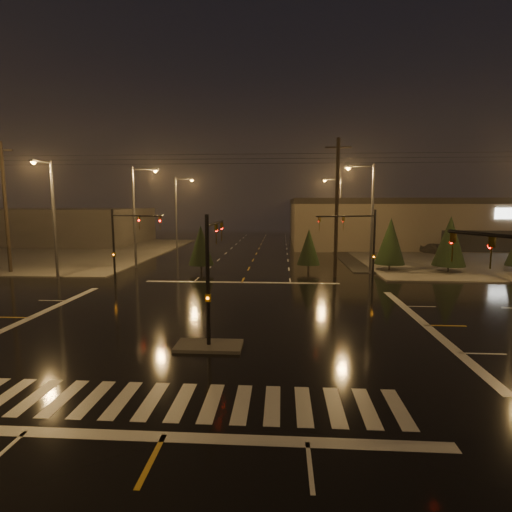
# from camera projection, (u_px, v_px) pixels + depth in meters

# --- Properties ---
(ground) EXTENTS (140.00, 140.00, 0.00)m
(ground) POSITION_uv_depth(u_px,v_px,m) (222.00, 321.00, 22.01)
(ground) COLOR black
(ground) RESTS_ON ground
(sidewalk_ne) EXTENTS (36.00, 36.00, 0.12)m
(sidewalk_ne) POSITION_uv_depth(u_px,v_px,m) (496.00, 255.00, 49.77)
(sidewalk_ne) COLOR #47443F
(sidewalk_ne) RESTS_ON ground
(sidewalk_nw) EXTENTS (36.00, 36.00, 0.12)m
(sidewalk_nw) POSITION_uv_depth(u_px,v_px,m) (34.00, 251.00, 53.60)
(sidewalk_nw) COLOR #47443F
(sidewalk_nw) RESTS_ON ground
(median_island) EXTENTS (3.00, 1.60, 0.15)m
(median_island) POSITION_uv_depth(u_px,v_px,m) (209.00, 346.00, 18.05)
(median_island) COLOR #47443F
(median_island) RESTS_ON ground
(crosswalk) EXTENTS (15.00, 2.60, 0.01)m
(crosswalk) POSITION_uv_depth(u_px,v_px,m) (181.00, 402.00, 13.11)
(crosswalk) COLOR beige
(crosswalk) RESTS_ON ground
(stop_bar_near) EXTENTS (16.00, 0.50, 0.01)m
(stop_bar_near) POSITION_uv_depth(u_px,v_px,m) (163.00, 437.00, 11.13)
(stop_bar_near) COLOR beige
(stop_bar_near) RESTS_ON ground
(stop_bar_far) EXTENTS (16.00, 0.50, 0.01)m
(stop_bar_far) POSITION_uv_depth(u_px,v_px,m) (242.00, 282.00, 32.90)
(stop_bar_far) COLOR beige
(stop_bar_far) RESTS_ON ground
(retail_building) EXTENTS (60.20, 28.30, 7.20)m
(retail_building) POSITION_uv_depth(u_px,v_px,m) (477.00, 220.00, 64.78)
(retail_building) COLOR #715E50
(retail_building) RESTS_ON ground
(commercial_block) EXTENTS (30.00, 18.00, 5.60)m
(commercial_block) POSITION_uv_depth(u_px,v_px,m) (48.00, 226.00, 65.43)
(commercial_block) COLOR #3D3935
(commercial_block) RESTS_ON ground
(signal_mast_median) EXTENTS (0.25, 4.59, 6.00)m
(signal_mast_median) POSITION_uv_depth(u_px,v_px,m) (211.00, 262.00, 18.48)
(signal_mast_median) COLOR black
(signal_mast_median) RESTS_ON ground
(signal_mast_ne) EXTENTS (4.84, 1.86, 6.00)m
(signal_mast_ne) POSITION_uv_depth(u_px,v_px,m) (362.00, 238.00, 30.94)
(signal_mast_ne) COLOR black
(signal_mast_ne) RESTS_ON ground
(signal_mast_nw) EXTENTS (4.84, 1.86, 6.00)m
(signal_mast_nw) POSITION_uv_depth(u_px,v_px,m) (123.00, 237.00, 32.15)
(signal_mast_nw) COLOR black
(signal_mast_nw) RESTS_ON ground
(streetlight_1) EXTENTS (2.77, 0.32, 10.00)m
(streetlight_1) POSITION_uv_depth(u_px,v_px,m) (137.00, 210.00, 39.77)
(streetlight_1) COLOR #38383A
(streetlight_1) RESTS_ON ground
(streetlight_2) EXTENTS (2.77, 0.32, 10.00)m
(streetlight_2) POSITION_uv_depth(u_px,v_px,m) (178.00, 208.00, 55.60)
(streetlight_2) COLOR #38383A
(streetlight_2) RESTS_ON ground
(streetlight_3) EXTENTS (2.77, 0.32, 10.00)m
(streetlight_3) POSITION_uv_depth(u_px,v_px,m) (369.00, 211.00, 36.37)
(streetlight_3) COLOR #38383A
(streetlight_3) RESTS_ON ground
(streetlight_4) EXTENTS (2.77, 0.32, 10.00)m
(streetlight_4) POSITION_uv_depth(u_px,v_px,m) (338.00, 208.00, 56.16)
(streetlight_4) COLOR #38383A
(streetlight_4) RESTS_ON ground
(streetlight_5) EXTENTS (0.32, 2.77, 10.00)m
(streetlight_5) POSITION_uv_depth(u_px,v_px,m) (51.00, 211.00, 33.34)
(streetlight_5) COLOR #38383A
(streetlight_5) RESTS_ON ground
(utility_pole_0) EXTENTS (2.20, 0.32, 12.00)m
(utility_pole_0) POSITION_uv_depth(u_px,v_px,m) (5.00, 207.00, 36.46)
(utility_pole_0) COLOR black
(utility_pole_0) RESTS_ON ground
(utility_pole_1) EXTENTS (2.20, 0.32, 12.00)m
(utility_pole_1) POSITION_uv_depth(u_px,v_px,m) (337.00, 207.00, 34.55)
(utility_pole_1) COLOR black
(utility_pole_1) RESTS_ON ground
(conifer_0) EXTENTS (2.82, 2.82, 5.11)m
(conifer_0) POSITION_uv_depth(u_px,v_px,m) (390.00, 241.00, 38.03)
(conifer_0) COLOR black
(conifer_0) RESTS_ON ground
(conifer_1) EXTENTS (2.97, 2.97, 5.34)m
(conifer_1) POSITION_uv_depth(u_px,v_px,m) (450.00, 241.00, 36.94)
(conifer_1) COLOR black
(conifer_1) RESTS_ON ground
(conifer_3) EXTENTS (2.39, 2.39, 4.43)m
(conifer_3) POSITION_uv_depth(u_px,v_px,m) (201.00, 245.00, 37.53)
(conifer_3) COLOR black
(conifer_3) RESTS_ON ground
(conifer_4) EXTENTS (2.16, 2.16, 4.08)m
(conifer_4) POSITION_uv_depth(u_px,v_px,m) (309.00, 247.00, 37.73)
(conifer_4) COLOR black
(conifer_4) RESTS_ON ground
(car_parked) EXTENTS (3.96, 4.39, 1.44)m
(car_parked) POSITION_uv_depth(u_px,v_px,m) (437.00, 249.00, 50.76)
(car_parked) COLOR black
(car_parked) RESTS_ON ground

